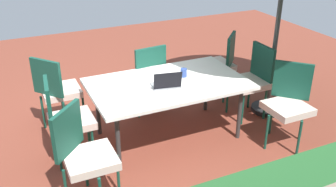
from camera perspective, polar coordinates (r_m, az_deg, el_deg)
name	(u,v)px	position (r m, az deg, el deg)	size (l,w,h in m)	color
ground_plane	(168,136)	(4.86, 0.00, -6.33)	(10.00, 10.00, 0.02)	brown
dining_table	(168,86)	(4.53, 0.00, 1.11)	(1.83, 1.11, 0.73)	white
chair_west	(252,78)	(5.20, 12.37, 2.29)	(0.46, 0.46, 0.98)	beige
chair_northeast	(84,152)	(3.65, -12.40, -8.52)	(0.59, 0.59, 0.98)	beige
chair_south	(146,75)	(5.19, -3.29, 2.83)	(0.47, 0.48, 0.98)	beige
chair_southwest	(220,62)	(5.66, 7.70, 4.66)	(0.59, 0.59, 0.98)	beige
chair_southeast	(57,88)	(4.97, -16.15, 0.74)	(0.58, 0.58, 0.98)	beige
chair_northwest	(289,101)	(4.68, 17.50, -1.07)	(0.59, 0.59, 0.98)	beige
chair_east	(65,117)	(4.28, -14.99, -3.36)	(0.48, 0.47, 0.98)	beige
laptop	(166,84)	(4.36, -0.25, 1.47)	(0.36, 0.30, 0.21)	gray
cup	(184,73)	(4.65, 2.34, 3.10)	(0.08, 0.08, 0.10)	#334C99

